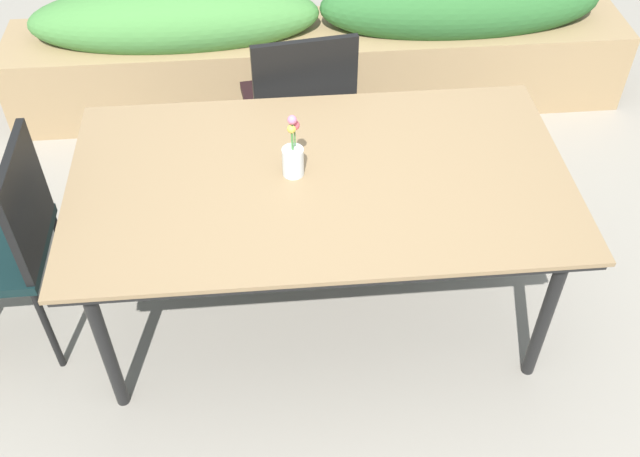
{
  "coord_description": "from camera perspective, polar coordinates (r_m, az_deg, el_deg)",
  "views": [
    {
      "loc": [
        -0.23,
        -2.04,
        2.49
      ],
      "look_at": [
        -0.05,
        -0.0,
        0.48
      ],
      "focal_mm": 40.98,
      "sensor_mm": 36.0,
      "label": 1
    }
  ],
  "objects": [
    {
      "name": "dining_table",
      "position": [
        2.72,
        -0.0,
        3.21
      ],
      "size": [
        1.85,
        1.03,
        0.75
      ],
      "color": "#8C704C",
      "rests_on": "ground"
    },
    {
      "name": "planter_box",
      "position": [
        4.21,
        0.18,
        14.2
      ],
      "size": [
        3.44,
        0.52,
        0.78
      ],
      "color": "#9E7F56",
      "rests_on": "ground"
    },
    {
      "name": "ground_plane",
      "position": [
        3.23,
        0.94,
        -6.0
      ],
      "size": [
        12.0,
        12.0,
        0.0
      ],
      "primitive_type": "plane",
      "color": "gray"
    },
    {
      "name": "chair_end_left",
      "position": [
        3.01,
        -23.59,
        -0.73
      ],
      "size": [
        0.46,
        0.46,
        0.92
      ],
      "rotation": [
        0.0,
        0.0,
        1.58
      ],
      "color": "black",
      "rests_on": "ground"
    },
    {
      "name": "flower_vase",
      "position": [
        2.65,
        -2.12,
        5.72
      ],
      "size": [
        0.08,
        0.08,
        0.26
      ],
      "color": "silver",
      "rests_on": "dining_table"
    },
    {
      "name": "chair_far_side",
      "position": [
        3.45,
        -1.58,
        9.72
      ],
      "size": [
        0.54,
        0.54,
        0.93
      ],
      "rotation": [
        0.0,
        0.0,
        0.13
      ],
      "color": "black",
      "rests_on": "ground"
    }
  ]
}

